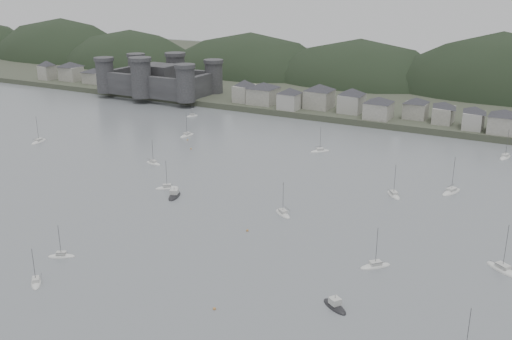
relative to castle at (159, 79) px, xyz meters
The scene contains 9 objects.
ground 216.45m from the castle, 56.28° to the right, with size 900.00×900.00×0.00m, color slate.
far_shore_land 166.61m from the castle, 43.83° to the left, with size 900.00×250.00×3.00m, color #383D2D.
forested_ridge 155.26m from the castle, 35.67° to the left, with size 851.55×103.94×102.57m.
castle is the anchor object (origin of this frame).
waterfront_town 170.64m from the castle, ahead, with size 451.48×28.46×12.92m.
moored_fleet 165.06m from the castle, 44.82° to the right, with size 256.58×177.73×13.08m.
motor_launch_near 235.01m from the castle, 43.58° to the right, with size 7.62×6.27×3.77m.
motor_launch_far 161.14m from the castle, 50.99° to the right, with size 5.73×9.13×4.04m.
mooring_buoys 154.72m from the castle, 54.14° to the right, with size 121.28×107.67×0.70m.
Camera 1 is at (86.64, -84.71, 67.09)m, focal length 40.68 mm.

